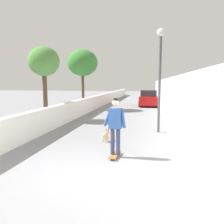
{
  "coord_description": "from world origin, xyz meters",
  "views": [
    {
      "loc": [
        -5.12,
        -1.94,
        2.29
      ],
      "look_at": [
        4.53,
        -0.27,
        1.0
      ],
      "focal_mm": 36.23,
      "sensor_mm": 36.0,
      "label": 1
    }
  ],
  "objects_px": {
    "tree_left_mid": "(44,63)",
    "lamp_post": "(160,63)",
    "car_near": "(149,98)",
    "tree_left_near": "(83,63)",
    "skateboard": "(115,155)",
    "dog": "(106,134)",
    "person_skateboarder": "(115,122)"
  },
  "relations": [
    {
      "from": "skateboard",
      "to": "dog",
      "type": "height_order",
      "value": "dog"
    },
    {
      "from": "lamp_post",
      "to": "skateboard",
      "type": "bearing_deg",
      "value": 159.67
    },
    {
      "from": "tree_left_mid",
      "to": "car_near",
      "type": "relative_size",
      "value": 1.05
    },
    {
      "from": "person_skateboarder",
      "to": "car_near",
      "type": "bearing_deg",
      "value": -2.94
    },
    {
      "from": "tree_left_near",
      "to": "car_near",
      "type": "height_order",
      "value": "tree_left_near"
    },
    {
      "from": "skateboard",
      "to": "tree_left_near",
      "type": "bearing_deg",
      "value": 21.59
    },
    {
      "from": "tree_left_near",
      "to": "lamp_post",
      "type": "distance_m",
      "value": 9.73
    },
    {
      "from": "tree_left_mid",
      "to": "dog",
      "type": "distance_m",
      "value": 6.94
    },
    {
      "from": "skateboard",
      "to": "dog",
      "type": "xyz_separation_m",
      "value": [
        1.78,
        0.66,
        0.21
      ]
    },
    {
      "from": "dog",
      "to": "car_near",
      "type": "xyz_separation_m",
      "value": [
        14.0,
        -1.47,
        0.44
      ]
    },
    {
      "from": "tree_left_near",
      "to": "skateboard",
      "type": "distance_m",
      "value": 12.9
    },
    {
      "from": "tree_left_near",
      "to": "car_near",
      "type": "distance_m",
      "value": 7.55
    },
    {
      "from": "person_skateboarder",
      "to": "tree_left_mid",
      "type": "bearing_deg",
      "value": 41.01
    },
    {
      "from": "tree_left_near",
      "to": "lamp_post",
      "type": "xyz_separation_m",
      "value": [
        -7.66,
        -5.95,
        -0.71
      ]
    },
    {
      "from": "tree_left_mid",
      "to": "car_near",
      "type": "xyz_separation_m",
      "value": [
        9.8,
        -6.0,
        -2.73
      ]
    },
    {
      "from": "lamp_post",
      "to": "tree_left_near",
      "type": "bearing_deg",
      "value": 37.83
    },
    {
      "from": "tree_left_mid",
      "to": "lamp_post",
      "type": "bearing_deg",
      "value": -108.14
    },
    {
      "from": "dog",
      "to": "skateboard",
      "type": "bearing_deg",
      "value": -159.72
    },
    {
      "from": "skateboard",
      "to": "dog",
      "type": "relative_size",
      "value": 0.39
    },
    {
      "from": "tree_left_near",
      "to": "person_skateboarder",
      "type": "distance_m",
      "value": 12.64
    },
    {
      "from": "skateboard",
      "to": "car_near",
      "type": "height_order",
      "value": "car_near"
    },
    {
      "from": "tree_left_near",
      "to": "car_near",
      "type": "bearing_deg",
      "value": -51.19
    },
    {
      "from": "tree_left_mid",
      "to": "tree_left_near",
      "type": "bearing_deg",
      "value": -6.77
    },
    {
      "from": "lamp_post",
      "to": "skateboard",
      "type": "relative_size",
      "value": 5.66
    },
    {
      "from": "lamp_post",
      "to": "person_skateboarder",
      "type": "xyz_separation_m",
      "value": [
        -3.81,
        1.41,
        -2.04
      ]
    },
    {
      "from": "skateboard",
      "to": "car_near",
      "type": "bearing_deg",
      "value": -2.94
    },
    {
      "from": "lamp_post",
      "to": "tree_left_mid",
      "type": "bearing_deg",
      "value": 71.86
    },
    {
      "from": "skateboard",
      "to": "dog",
      "type": "distance_m",
      "value": 1.91
    },
    {
      "from": "tree_left_near",
      "to": "lamp_post",
      "type": "bearing_deg",
      "value": -142.17
    },
    {
      "from": "tree_left_near",
      "to": "dog",
      "type": "bearing_deg",
      "value": -158.18
    },
    {
      "from": "car_near",
      "to": "person_skateboarder",
      "type": "bearing_deg",
      "value": 177.06
    },
    {
      "from": "tree_left_mid",
      "to": "person_skateboarder",
      "type": "xyz_separation_m",
      "value": [
        -5.97,
        -5.19,
        -2.34
      ]
    }
  ]
}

